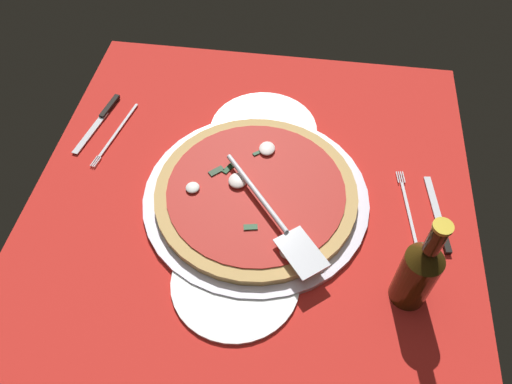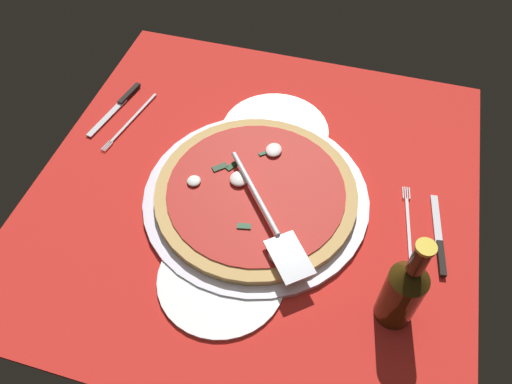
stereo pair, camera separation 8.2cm
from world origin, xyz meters
TOP-DOWN VIEW (x-y plane):
  - ground_plane at (0.00, 0.00)cm, footprint 90.13×90.13cm
  - checker_pattern at (-0.00, -0.00)cm, footprint 90.13×90.13cm
  - pizza_pan at (2.23, 1.01)cm, footprint 45.81×45.81cm
  - dinner_plate_left at (-17.34, 0.41)cm, footprint 24.24×24.24cm
  - dinner_plate_right at (21.59, -0.36)cm, footprint 23.38×23.38cm
  - pizza at (2.22, 0.98)cm, footprint 40.83×40.83cm
  - pizza_server at (9.63, 5.68)cm, footprint 26.48×22.50cm
  - place_setting_near at (-13.26, -35.56)cm, footprint 22.95×15.90cm
  - place_setting_far at (1.73, 34.70)cm, footprint 20.27×14.90cm
  - beer_bottle at (19.71, 30.53)cm, footprint 6.42×6.42cm

SIDE VIEW (x-z plane):
  - ground_plane at x=0.00cm, z-range -0.80..0.00cm
  - checker_pattern at x=0.00cm, z-range 0.00..0.10cm
  - place_setting_near at x=-13.26cm, z-range -0.25..1.15cm
  - place_setting_far at x=1.73cm, z-range -0.25..1.15cm
  - dinner_plate_left at x=-17.34cm, z-range 0.10..1.10cm
  - dinner_plate_right at x=21.59cm, z-range 0.10..1.10cm
  - pizza_pan at x=2.23cm, z-range 0.10..1.49cm
  - pizza at x=2.22cm, z-range 0.86..4.05cm
  - pizza_server at x=9.63cm, z-range 4.53..5.53cm
  - beer_bottle at x=19.71cm, z-range -2.41..19.96cm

